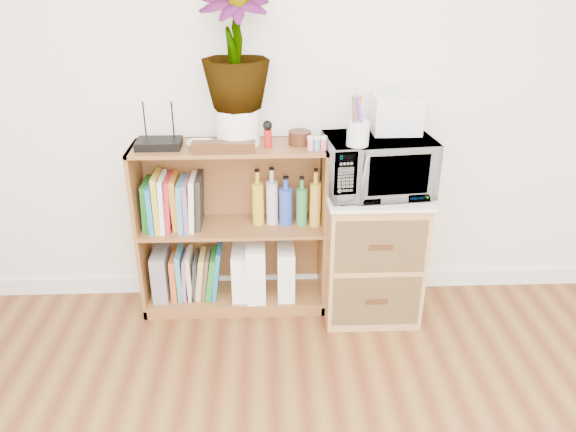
{
  "coord_description": "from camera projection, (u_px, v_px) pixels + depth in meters",
  "views": [
    {
      "loc": [
        -0.15,
        -0.63,
        1.84
      ],
      "look_at": [
        -0.06,
        1.95,
        0.62
      ],
      "focal_mm": 35.0,
      "sensor_mm": 36.0,
      "label": 1
    }
  ],
  "objects": [
    {
      "name": "lower_books",
      "position": [
        196.0,
        273.0,
        3.15
      ],
      "size": [
        0.29,
        0.19,
        0.29
      ],
      "color": "#BA5220",
      "rests_on": "bookshelf"
    },
    {
      "name": "microwave",
      "position": [
        378.0,
        165.0,
        2.82
      ],
      "size": [
        0.56,
        0.41,
        0.29
      ],
      "primitive_type": "imported",
      "rotation": [
        0.0,
        0.0,
        0.11
      ],
      "color": "white",
      "rests_on": "wicker_unit"
    },
    {
      "name": "magazine_holder_mid",
      "position": [
        256.0,
        268.0,
        3.14
      ],
      "size": [
        0.1,
        0.26,
        0.33
      ],
      "primitive_type": "cube",
      "color": "white",
      "rests_on": "bookshelf"
    },
    {
      "name": "router",
      "position": [
        159.0,
        144.0,
        2.8
      ],
      "size": [
        0.22,
        0.15,
        0.04
      ],
      "primitive_type": "cube",
      "color": "black",
      "rests_on": "bookshelf"
    },
    {
      "name": "magazine_holder_left",
      "position": [
        240.0,
        272.0,
        3.15
      ],
      "size": [
        0.09,
        0.22,
        0.28
      ],
      "primitive_type": "cube",
      "color": "white",
      "rests_on": "bookshelf"
    },
    {
      "name": "plant_pot",
      "position": [
        238.0,
        126.0,
        2.82
      ],
      "size": [
        0.22,
        0.22,
        0.19
      ],
      "primitive_type": "cylinder",
      "color": "white",
      "rests_on": "bookshelf"
    },
    {
      "name": "cookbooks",
      "position": [
        173.0,
        202.0,
        2.96
      ],
      "size": [
        0.32,
        0.2,
        0.31
      ],
      "color": "#1A641E",
      "rests_on": "bookshelf"
    },
    {
      "name": "wicker_unit",
      "position": [
        371.0,
        254.0,
        3.05
      ],
      "size": [
        0.5,
        0.45,
        0.7
      ],
      "primitive_type": "cube",
      "color": "#9E7542",
      "rests_on": "ground"
    },
    {
      "name": "skirting_board",
      "position": [
        295.0,
        281.0,
        3.36
      ],
      "size": [
        4.0,
        0.02,
        0.1
      ],
      "primitive_type": "cube",
      "color": "white",
      "rests_on": "ground"
    },
    {
      "name": "potted_plant",
      "position": [
        235.0,
        46.0,
        2.65
      ],
      "size": [
        0.33,
        0.33,
        0.59
      ],
      "primitive_type": "imported",
      "color": "#357B31",
      "rests_on": "plant_pot"
    },
    {
      "name": "small_appliance",
      "position": [
        396.0,
        114.0,
        2.81
      ],
      "size": [
        0.24,
        0.2,
        0.19
      ],
      "primitive_type": "cube",
      "color": "white",
      "rests_on": "microwave"
    },
    {
      "name": "file_box",
      "position": [
        162.0,
        273.0,
        3.14
      ],
      "size": [
        0.08,
        0.22,
        0.27
      ],
      "primitive_type": "cube",
      "color": "gray",
      "rests_on": "bookshelf"
    },
    {
      "name": "pen_cup",
      "position": [
        358.0,
        133.0,
        2.63
      ],
      "size": [
        0.11,
        0.11,
        0.12
      ],
      "primitive_type": "cylinder",
      "color": "silver",
      "rests_on": "microwave"
    },
    {
      "name": "bookshelf",
      "position": [
        233.0,
        229.0,
        3.04
      ],
      "size": [
        1.0,
        0.3,
        0.95
      ],
      "primitive_type": "cube",
      "color": "brown",
      "rests_on": "ground"
    },
    {
      "name": "wooden_bowl",
      "position": [
        300.0,
        138.0,
        2.85
      ],
      "size": [
        0.12,
        0.12,
        0.07
      ],
      "primitive_type": "cylinder",
      "color": "#321C0D",
      "rests_on": "bookshelf"
    },
    {
      "name": "liquor_bottles",
      "position": [
        291.0,
        200.0,
        2.98
      ],
      "size": [
        0.44,
        0.07,
        0.31
      ],
      "color": "gold",
      "rests_on": "bookshelf"
    },
    {
      "name": "kokeshi_doll",
      "position": [
        268.0,
        139.0,
        2.79
      ],
      "size": [
        0.04,
        0.04,
        0.09
      ],
      "primitive_type": "cylinder",
      "color": "#A81614",
      "rests_on": "bookshelf"
    },
    {
      "name": "trinket_box",
      "position": [
        223.0,
        147.0,
        2.74
      ],
      "size": [
        0.31,
        0.08,
        0.05
      ],
      "primitive_type": "cube",
      "color": "#37220F",
      "rests_on": "bookshelf"
    },
    {
      "name": "white_bowl",
      "position": [
        200.0,
        145.0,
        2.8
      ],
      "size": [
        0.13,
        0.13,
        0.03
      ],
      "primitive_type": "imported",
      "color": "silver",
      "rests_on": "bookshelf"
    },
    {
      "name": "paint_jars",
      "position": [
        317.0,
        144.0,
        2.76
      ],
      "size": [
        0.11,
        0.04,
        0.06
      ],
      "primitive_type": "cube",
      "color": "pink",
      "rests_on": "bookshelf"
    },
    {
      "name": "magazine_holder_right",
      "position": [
        286.0,
        270.0,
        3.15
      ],
      "size": [
        0.09,
        0.24,
        0.3
      ],
      "primitive_type": "cube",
      "color": "white",
      "rests_on": "bookshelf"
    }
  ]
}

